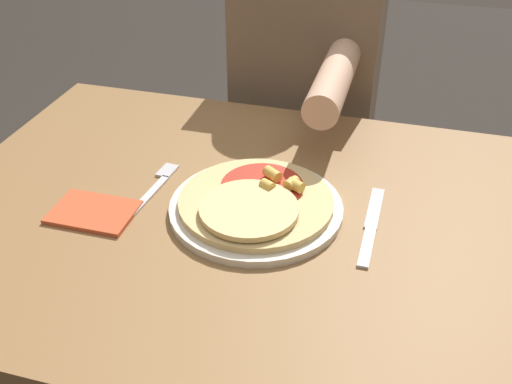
# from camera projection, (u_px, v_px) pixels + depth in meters

# --- Properties ---
(dining_table) EXTENTS (1.17, 0.81, 0.78)m
(dining_table) POSITION_uv_depth(u_px,v_px,m) (265.00, 270.00, 1.09)
(dining_table) COLOR olive
(dining_table) RESTS_ON ground_plane
(plate) EXTENTS (0.30, 0.30, 0.01)m
(plate) POSITION_uv_depth(u_px,v_px,m) (256.00, 208.00, 1.03)
(plate) COLOR silver
(plate) RESTS_ON dining_table
(pizza) EXTENTS (0.26, 0.26, 0.04)m
(pizza) POSITION_uv_depth(u_px,v_px,m) (256.00, 202.00, 1.01)
(pizza) COLOR #DBBC7A
(pizza) RESTS_ON plate
(fork) EXTENTS (0.03, 0.18, 0.00)m
(fork) POSITION_uv_depth(u_px,v_px,m) (156.00, 185.00, 1.09)
(fork) COLOR silver
(fork) RESTS_ON dining_table
(knife) EXTENTS (0.02, 0.22, 0.00)m
(knife) POSITION_uv_depth(u_px,v_px,m) (371.00, 226.00, 0.99)
(knife) COLOR silver
(knife) RESTS_ON dining_table
(napkin) EXTENTS (0.14, 0.10, 0.01)m
(napkin) POSITION_uv_depth(u_px,v_px,m) (93.00, 212.00, 1.02)
(napkin) COLOR #C6512D
(napkin) RESTS_ON dining_table
(person_diner) EXTENTS (0.34, 0.52, 1.21)m
(person_diner) POSITION_uv_depth(u_px,v_px,m) (305.00, 107.00, 1.53)
(person_diner) COLOR #2D2D38
(person_diner) RESTS_ON ground_plane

